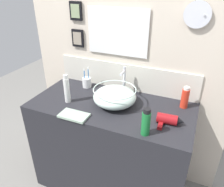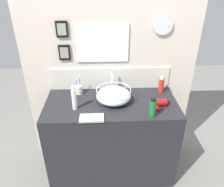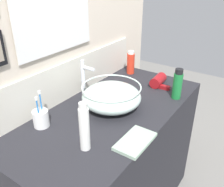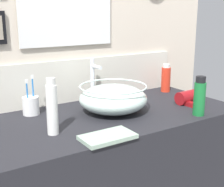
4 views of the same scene
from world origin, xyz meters
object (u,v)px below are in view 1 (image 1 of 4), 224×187
glass_bowl_sink (115,96)px  spray_bottle (67,89)px  hair_drier (169,120)px  hand_towel (74,115)px  toothbrush_cup (87,82)px  faucet (124,79)px  soap_dispenser (185,98)px  shampoo_bottle (146,122)px

glass_bowl_sink → spray_bottle: 0.38m
hair_drier → hand_towel: (-0.64, -0.18, -0.03)m
toothbrush_cup → spray_bottle: 0.30m
glass_bowl_sink → faucet: 0.21m
spray_bottle → soap_dispenser: 0.91m
hand_towel → toothbrush_cup: bearing=108.0°
hair_drier → toothbrush_cup: size_ratio=0.96×
spray_bottle → hand_towel: bearing=-45.9°
faucet → soap_dispenser: (0.50, -0.02, -0.05)m
toothbrush_cup → shampoo_bottle: 0.80m
glass_bowl_sink → toothbrush_cup: toothbrush_cup is taller
spray_bottle → soap_dispenser: (0.86, 0.28, -0.03)m
hair_drier → glass_bowl_sink: bearing=168.2°
hair_drier → shampoo_bottle: size_ratio=0.96×
soap_dispenser → shampoo_bottle: bearing=-112.8°
toothbrush_cup → shampoo_bottle: (0.67, -0.44, 0.05)m
faucet → hair_drier: faucet is taller
glass_bowl_sink → faucet: faucet is taller
hair_drier → soap_dispenser: 0.28m
glass_bowl_sink → shampoo_bottle: (0.32, -0.26, 0.02)m
glass_bowl_sink → spray_bottle: bearing=-163.2°
hair_drier → hand_towel: 0.66m
spray_bottle → shampoo_bottle: (0.68, -0.15, -0.02)m
spray_bottle → soap_dispenser: spray_bottle is taller
spray_bottle → toothbrush_cup: bearing=88.2°
glass_bowl_sink → hand_towel: (-0.20, -0.27, -0.06)m
hair_drier → toothbrush_cup: toothbrush_cup is taller
spray_bottle → shampoo_bottle: size_ratio=1.22×
soap_dispenser → shampoo_bottle: (-0.18, -0.43, 0.01)m
spray_bottle → faucet: bearing=40.1°
glass_bowl_sink → shampoo_bottle: 0.41m
toothbrush_cup → hand_towel: 0.48m
faucet → shampoo_bottle: (0.32, -0.45, -0.05)m
soap_dispenser → shampoo_bottle: shampoo_bottle is taller
hair_drier → toothbrush_cup: 0.83m
spray_bottle → soap_dispenser: bearing=18.1°
soap_dispenser → spray_bottle: bearing=-161.9°
faucet → soap_dispenser: 0.50m
hair_drier → spray_bottle: size_ratio=0.79×
hair_drier → toothbrush_cup: (-0.79, 0.28, 0.01)m
shampoo_bottle → toothbrush_cup: bearing=146.4°
shampoo_bottle → hair_drier: bearing=55.0°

